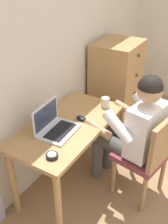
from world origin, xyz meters
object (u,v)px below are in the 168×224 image
(person_seated, at_px, (132,128))
(desk_clock, at_px, (52,156))
(dresser, at_px, (116,89))
(coffee_mug, at_px, (105,102))
(computer_mouse, at_px, (81,118))
(desk, at_px, (69,135))
(laptop, at_px, (55,126))
(chair, at_px, (149,153))

(person_seated, xyz_separation_m, desk_clock, (-0.70, 0.34, 0.05))
(dresser, height_order, coffee_mug, dresser)
(computer_mouse, bearing_deg, coffee_mug, -2.88)
(desk, bearing_deg, laptop, 165.20)
(laptop, xyz_separation_m, desk_clock, (-0.28, -0.18, -0.04))
(dresser, height_order, laptop, dresser)
(laptop, distance_m, desk_clock, 0.33)
(chair, relative_size, coffee_mug, 7.41)
(computer_mouse, bearing_deg, chair, -67.11)
(laptop, relative_size, coffee_mug, 2.95)
(chair, height_order, person_seated, person_seated)
(chair, bearing_deg, laptop, 118.87)
(person_seated, xyz_separation_m, coffee_mug, (0.16, 0.34, 0.08))
(coffee_mug, bearing_deg, person_seated, -114.64)
(chair, relative_size, computer_mouse, 8.89)
(dresser, xyz_separation_m, desk_clock, (-1.55, -0.20, 0.16))
(desk, relative_size, chair, 1.26)
(desk_clock, bearing_deg, person_seated, -26.10)
(computer_mouse, bearing_deg, desk, 162.97)
(desk, distance_m, computer_mouse, 0.19)
(dresser, relative_size, laptop, 3.23)
(dresser, relative_size, person_seated, 0.95)
(computer_mouse, xyz_separation_m, desk_clock, (-0.54, -0.08, -0.00))
(person_seated, bearing_deg, computer_mouse, 110.78)
(chair, height_order, coffee_mug, chair)
(dresser, relative_size, coffee_mug, 9.53)
(person_seated, bearing_deg, chair, -99.78)
(chair, bearing_deg, desk, 110.29)
(dresser, xyz_separation_m, computer_mouse, (-1.01, -0.12, 0.16))
(chair, xyz_separation_m, person_seated, (0.03, 0.18, 0.18))
(chair, distance_m, person_seated, 0.26)
(dresser, height_order, person_seated, person_seated)
(chair, relative_size, person_seated, 0.74)
(person_seated, distance_m, desk_clock, 0.78)
(computer_mouse, distance_m, coffee_mug, 0.33)
(chair, relative_size, laptop, 2.51)
(coffee_mug, bearing_deg, computer_mouse, 166.32)
(desk_clock, bearing_deg, desk, 18.55)
(dresser, distance_m, person_seated, 1.02)
(chair, bearing_deg, computer_mouse, 102.09)
(computer_mouse, bearing_deg, desk_clock, -160.74)
(desk, distance_m, person_seated, 0.56)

